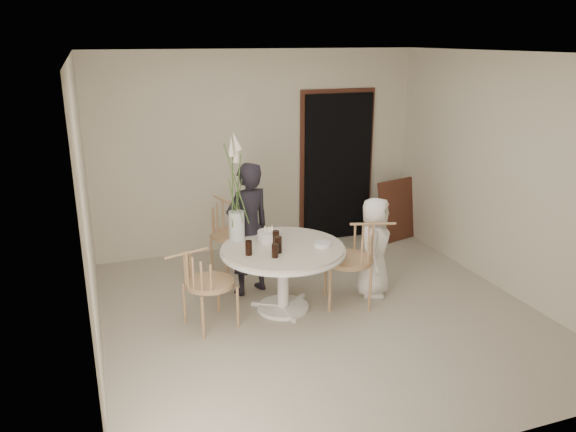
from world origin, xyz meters
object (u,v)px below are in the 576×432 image
object	(u,v)px
chair_right	(360,251)
girl	(248,229)
flower_vase	(236,202)
boy	(374,247)
birthday_cake	(269,236)
table	(283,257)
chair_left	(199,277)
chair_far	(228,225)

from	to	relation	value
chair_right	girl	world-z (taller)	girl
flower_vase	girl	bearing A→B (deg)	45.32
boy	birthday_cake	xyz separation A→B (m)	(-1.19, 0.17, 0.21)
table	chair_right	xyz separation A→B (m)	(0.85, -0.12, -0.00)
chair_right	table	bearing A→B (deg)	-81.03
girl	flower_vase	world-z (taller)	flower_vase
chair_right	chair_left	distance (m)	1.78
chair_far	flower_vase	size ratio (longest dim) A/B	0.75
table	girl	bearing A→B (deg)	112.15
chair_left	boy	xyz separation A→B (m)	(2.03, 0.14, 0.02)
table	chair_far	world-z (taller)	chair_far
table	chair_far	size ratio (longest dim) A/B	1.49
chair_far	chair_left	xyz separation A→B (m)	(-0.65, -1.45, -0.02)
table	chair_right	distance (m)	0.86
chair_right	girl	bearing A→B (deg)	-105.10
chair_far	girl	bearing A→B (deg)	-100.88
birthday_cake	flower_vase	distance (m)	0.51
chair_left	flower_vase	size ratio (longest dim) A/B	0.73
table	birthday_cake	xyz separation A→B (m)	(-0.09, 0.19, 0.17)
chair_right	birthday_cake	xyz separation A→B (m)	(-0.94, 0.31, 0.18)
table	flower_vase	xyz separation A→B (m)	(-0.40, 0.38, 0.54)
chair_left	chair_right	bearing A→B (deg)	-106.95
chair_right	flower_vase	world-z (taller)	flower_vase
chair_right	chair_left	bearing A→B (deg)	-73.15
boy	birthday_cake	bearing A→B (deg)	115.65
flower_vase	chair_right	bearing A→B (deg)	-21.57
chair_left	flower_vase	world-z (taller)	flower_vase
chair_far	girl	xyz separation A→B (m)	(0.05, -0.78, 0.19)
chair_right	boy	bearing A→B (deg)	136.07
chair_right	girl	xyz separation A→B (m)	(-1.08, 0.67, 0.16)
chair_far	table	bearing A→B (deg)	-92.91
chair_left	girl	size ratio (longest dim) A/B	0.56
chair_far	chair_left	world-z (taller)	chair_far
birthday_cake	flower_vase	world-z (taller)	flower_vase
boy	flower_vase	world-z (taller)	flower_vase
girl	flower_vase	size ratio (longest dim) A/B	1.29
chair_right	flower_vase	distance (m)	1.45
boy	birthday_cake	size ratio (longest dim) A/B	4.58
girl	flower_vase	distance (m)	0.46
chair_far	boy	size ratio (longest dim) A/B	0.78
chair_right	flower_vase	bearing A→B (deg)	-94.74
chair_left	girl	xyz separation A→B (m)	(0.70, 0.67, 0.21)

